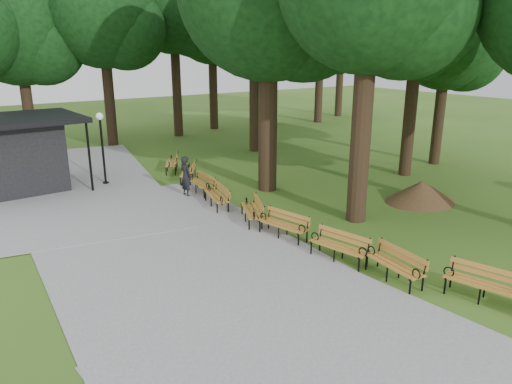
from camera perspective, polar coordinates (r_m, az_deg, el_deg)
ground at (r=13.76m, az=12.33°, el=-9.19°), size 100.00×100.00×0.00m
path at (r=13.81m, az=-8.83°, el=-8.74°), size 12.00×38.00×0.06m
person at (r=19.94m, az=-8.44°, el=1.90°), size 0.50×0.68×1.72m
kiosk at (r=22.90m, az=-27.59°, el=4.02°), size 5.37×4.74×3.21m
lamp_post at (r=22.25m, az=-18.15°, el=6.71°), size 0.32×0.32×3.27m
dirt_mound at (r=20.25m, az=19.26°, el=0.08°), size 2.56×2.56×0.86m
bench_1 at (r=12.99m, az=25.69°, el=-10.04°), size 1.15×2.00×0.88m
bench_2 at (r=13.26m, az=16.26°, el=-8.42°), size 0.82×1.95×0.88m
bench_3 at (r=14.03m, az=9.94°, el=-6.54°), size 1.04×1.99×0.88m
bench_4 at (r=15.48m, az=3.26°, el=-4.01°), size 1.05×1.99×0.88m
bench_5 at (r=16.82m, az=-0.54°, el=-2.26°), size 1.36×2.00×0.88m
bench_6 at (r=18.50m, az=-4.79°, el=-0.52°), size 1.05×2.00×0.88m
bench_7 at (r=20.30m, az=-6.71°, el=1.01°), size 0.74×1.93×0.88m
bench_8 at (r=22.30m, az=-8.21°, el=2.40°), size 1.60×1.93×0.88m
bench_9 at (r=24.27m, az=-10.14°, el=3.49°), size 1.45×1.98×0.88m
lawn_tree_1 at (r=23.81m, az=19.13°, el=20.01°), size 6.26×6.26×10.78m
lawn_tree_4 at (r=28.44m, az=-0.04°, el=20.58°), size 6.96×6.96×11.32m
lawn_tree_5 at (r=26.78m, az=22.10°, el=16.82°), size 5.26×5.26×9.15m
tree_backdrop at (r=34.92m, az=-7.38°, el=20.18°), size 36.97×9.30×16.07m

